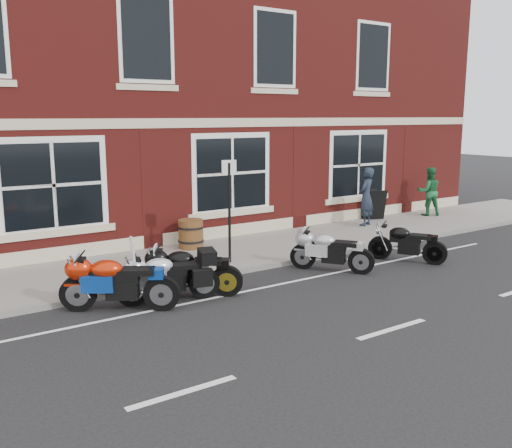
% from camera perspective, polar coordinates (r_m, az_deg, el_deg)
% --- Properties ---
extents(ground, '(80.00, 80.00, 0.00)m').
position_cam_1_polar(ground, '(12.27, 2.96, -6.27)').
color(ground, black).
rests_on(ground, ground).
extents(sidewalk, '(30.00, 3.00, 0.12)m').
position_cam_1_polar(sidewalk, '(14.66, -4.19, -3.20)').
color(sidewalk, slate).
rests_on(sidewalk, ground).
extents(kerb, '(30.00, 0.16, 0.12)m').
position_cam_1_polar(kerb, '(13.36, -0.75, -4.56)').
color(kerb, slate).
rests_on(kerb, ground).
extents(pub_building, '(24.00, 12.00, 12.00)m').
position_cam_1_polar(pub_building, '(21.18, -15.23, 16.95)').
color(pub_building, maroon).
rests_on(pub_building, ground).
extents(moto_touring_silver, '(2.00, 0.70, 1.34)m').
position_cam_1_polar(moto_touring_silver, '(11.27, -9.07, -5.06)').
color(moto_touring_silver, black).
rests_on(moto_touring_silver, ground).
extents(moto_sport_red, '(1.94, 1.34, 1.00)m').
position_cam_1_polar(moto_sport_red, '(10.94, -13.71, -5.55)').
color(moto_sport_red, black).
rests_on(moto_sport_red, ground).
extents(moto_sport_black, '(1.77, 1.34, 0.94)m').
position_cam_1_polar(moto_sport_black, '(11.60, -6.73, -4.56)').
color(moto_sport_black, black).
rests_on(moto_sport_black, ground).
extents(moto_sport_silver, '(1.26, 1.69, 0.90)m').
position_cam_1_polar(moto_sport_silver, '(13.44, 7.44, -2.56)').
color(moto_sport_silver, black).
rests_on(moto_sport_silver, ground).
extents(moto_naked_black, '(1.08, 1.74, 0.87)m').
position_cam_1_polar(moto_naked_black, '(14.68, 14.76, -1.74)').
color(moto_naked_black, black).
rests_on(moto_naked_black, ground).
extents(pedestrian_left, '(0.80, 0.69, 1.86)m').
position_cam_1_polar(pedestrian_left, '(18.51, 10.95, 2.70)').
color(pedestrian_left, '#1B2432').
rests_on(pedestrian_left, sidewalk).
extents(pedestrian_right, '(1.04, 0.97, 1.70)m').
position_cam_1_polar(pedestrian_right, '(20.96, 16.91, 3.13)').
color(pedestrian_right, '#1B5E31').
rests_on(pedestrian_right, sidewalk).
extents(a_board_sign, '(0.72, 0.60, 1.02)m').
position_cam_1_polar(a_board_sign, '(19.75, 11.64, 1.94)').
color(a_board_sign, black).
rests_on(a_board_sign, sidewalk).
extents(barrel_planter, '(0.69, 0.69, 0.77)m').
position_cam_1_polar(barrel_planter, '(15.25, -6.53, -0.98)').
color(barrel_planter, '#543216').
rests_on(barrel_planter, sidewalk).
extents(parking_sign, '(0.34, 0.12, 2.46)m').
position_cam_1_polar(parking_sign, '(13.49, -2.68, 2.01)').
color(parking_sign, black).
rests_on(parking_sign, sidewalk).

